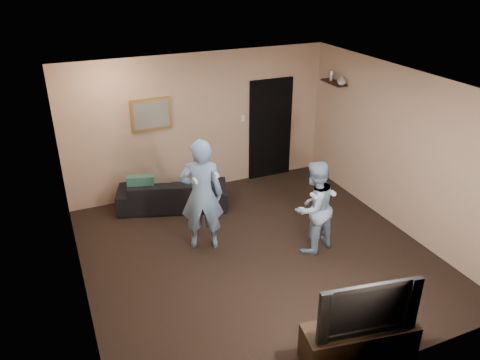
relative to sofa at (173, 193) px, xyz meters
name	(u,v)px	position (x,y,z in m)	size (l,w,h in m)	color
ground	(257,254)	(0.74, -1.95, -0.28)	(5.00, 5.00, 0.00)	black
ceiling	(260,86)	(0.74, -1.95, 2.32)	(5.00, 5.00, 0.04)	silver
wall_back	(200,124)	(0.74, 0.55, 1.02)	(5.00, 0.04, 2.60)	tan
wall_front	(370,279)	(0.74, -4.45, 1.02)	(5.00, 0.04, 2.60)	tan
wall_left	(72,212)	(-1.76, -1.95, 1.02)	(0.04, 5.00, 2.60)	tan
wall_right	(399,150)	(3.24, -1.95, 1.02)	(0.04, 5.00, 2.60)	tan
sofa	(173,193)	(0.00, 0.00, 0.00)	(1.92, 0.75, 0.56)	black
throw_pillow	(141,188)	(-0.55, 0.00, 0.20)	(0.46, 0.15, 0.46)	#1A4F45
painting_frame	(151,115)	(-0.16, 0.52, 1.32)	(0.72, 0.05, 0.57)	olive
painting_canvas	(151,115)	(-0.16, 0.49, 1.32)	(0.62, 0.01, 0.47)	slate
doorway	(270,129)	(2.19, 0.52, 0.72)	(0.90, 0.06, 2.00)	black
light_switch	(243,118)	(1.59, 0.52, 1.02)	(0.08, 0.02, 0.12)	silver
wall_shelf	(334,83)	(3.13, -0.15, 1.71)	(0.20, 0.60, 0.03)	black
shelf_vase	(342,80)	(3.13, -0.39, 1.81)	(0.16, 0.16, 0.16)	#B9BABF
shelf_figurine	(331,76)	(3.13, -0.06, 1.81)	(0.06, 0.06, 0.18)	silver
tv_console	(358,342)	(0.90, -4.26, -0.03)	(1.27, 0.41, 0.45)	black
television	(364,303)	(0.90, -4.26, 0.52)	(1.13, 0.15, 0.65)	black
wii_player_left	(202,195)	(0.08, -1.40, 0.61)	(0.75, 0.61, 1.77)	#698FB6
wii_player_right	(314,207)	(1.58, -2.15, 0.45)	(0.83, 0.72, 1.46)	#8AB0C9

